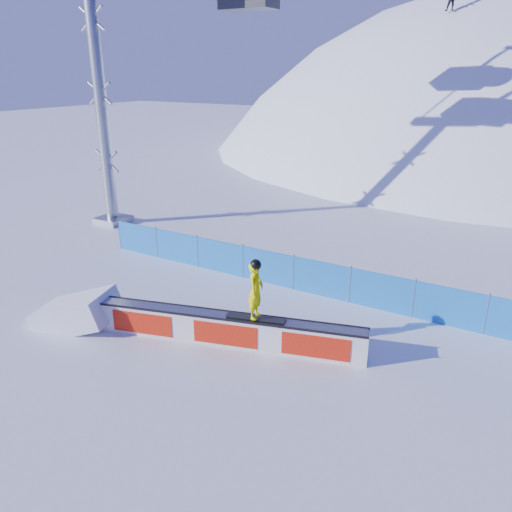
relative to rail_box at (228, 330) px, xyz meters
The scene contains 6 objects.
ground 2.97m from the rail_box, ahead, with size 160.00×160.00×0.00m, color white.
snow_hill 45.62m from the rail_box, 86.00° to the left, with size 64.00×64.00×64.00m.
safety_fence 5.05m from the rail_box, 54.82° to the left, with size 22.05×0.05×1.30m.
rail_box is the anchor object (origin of this frame).
snow_ramp 4.66m from the rail_box, 164.20° to the right, with size 2.21×1.47×0.83m, color white, non-canonical shape.
snowboarder 1.49m from the rail_box, 15.80° to the left, with size 1.60×0.71×1.65m.
Camera 1 is at (3.79, -9.45, 7.05)m, focal length 35.00 mm.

